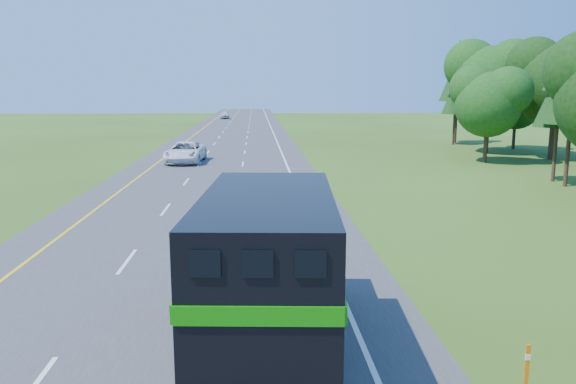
# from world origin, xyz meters

# --- Properties ---
(road) EXTENTS (15.00, 260.00, 0.04)m
(road) POSITION_xyz_m (0.00, 50.00, 0.02)
(road) COLOR #38383A
(road) RESTS_ON ground
(lane_markings) EXTENTS (11.15, 260.00, 0.01)m
(lane_markings) POSITION_xyz_m (0.00, 50.00, 0.04)
(lane_markings) COLOR yellow
(lane_markings) RESTS_ON road
(horse_truck) EXTENTS (3.42, 9.17, 3.98)m
(horse_truck) POSITION_xyz_m (3.22, 12.47, 2.17)
(horse_truck) COLOR black
(horse_truck) RESTS_ON road
(white_suv) EXTENTS (3.26, 6.49, 1.76)m
(white_suv) POSITION_xyz_m (-3.11, 48.44, 0.92)
(white_suv) COLOR white
(white_suv) RESTS_ON road
(far_car) EXTENTS (2.01, 4.72, 1.59)m
(far_car) POSITION_xyz_m (-3.59, 121.31, 0.83)
(far_car) COLOR silver
(far_car) RESTS_ON road
(delineator) EXTENTS (0.10, 0.05, 1.18)m
(delineator) POSITION_xyz_m (8.38, 10.20, 0.63)
(delineator) COLOR orange
(delineator) RESTS_ON ground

